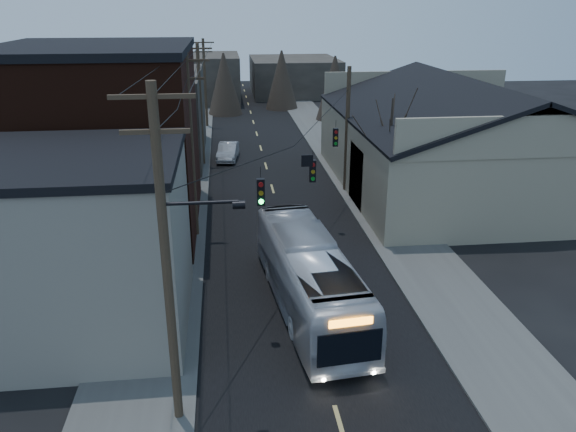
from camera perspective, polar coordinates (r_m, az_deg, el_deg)
The scene contains 13 objects.
road_surface at distance 43.54m, azimuth -2.05°, elevation 4.39°, with size 9.00×110.00×0.02m, color black.
sidewalk_left at distance 43.53m, azimuth -10.64°, elevation 4.11°, with size 4.00×110.00×0.12m, color #474744.
sidewalk_right at distance 44.48m, azimuth 6.35°, elevation 4.70°, with size 4.00×110.00×0.12m, color #474744.
building_clapboard at distance 23.18m, azimuth -20.49°, elevation -2.93°, with size 8.00×8.00×7.00m, color gray.
building_brick at distance 33.18m, azimuth -18.32°, elevation 7.03°, with size 10.00×12.00×10.00m, color black.
building_left_far at distance 48.85m, azimuth -14.04°, elevation 9.82°, with size 9.00×14.00×7.00m, color #2D2824.
warehouse at distance 41.20m, azimuth 16.94°, elevation 6.42°, with size 16.16×20.60×7.73m.
building_far_left at distance 77.25m, azimuth -8.82°, elevation 13.66°, with size 10.00×12.00×6.00m, color #2D2824.
building_far_right at distance 82.86m, azimuth 0.60°, elevation 14.02°, with size 12.00×14.00×5.00m, color #2D2824.
bare_tree at distance 34.22m, azimuth 10.22°, elevation 5.74°, with size 0.40×0.40×7.20m, color black.
utility_lines at distance 36.53m, azimuth -6.34°, elevation 9.07°, with size 11.24×45.28×10.50m.
bus at distance 23.79m, azimuth 2.14°, elevation -6.11°, with size 2.60×11.11×3.09m, color #B6BAC3.
parked_car at distance 47.42m, azimuth -6.13°, elevation 6.53°, with size 1.49×4.27×1.41m, color #9B9DA2.
Camera 1 is at (-3.21, -11.64, 12.31)m, focal length 35.00 mm.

